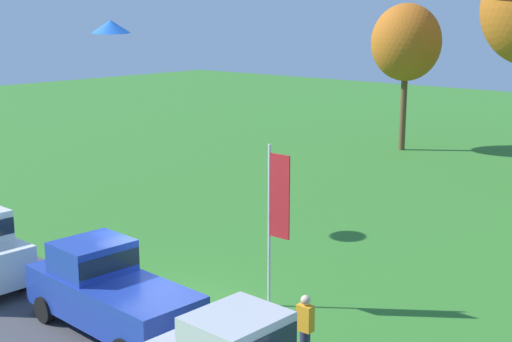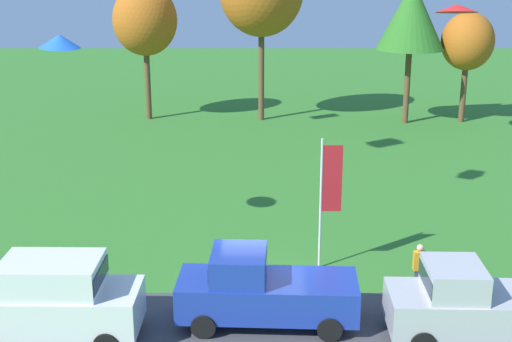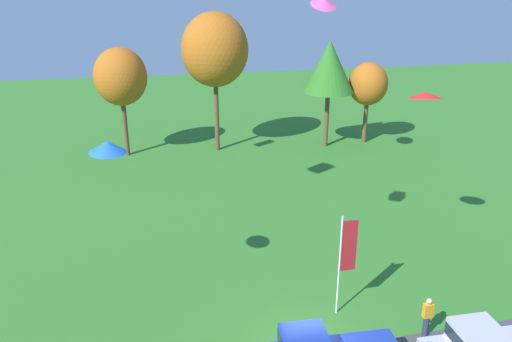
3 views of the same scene
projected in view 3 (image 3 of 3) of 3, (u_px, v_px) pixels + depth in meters
person_beside_suv at (427, 317)px, 19.02m from camera, size 0.36×0.24×1.71m
tree_far_left at (120, 77)px, 37.27m from camera, size 3.95×3.95×8.35m
tree_left_of_center at (215, 50)px, 37.81m from camera, size 5.12×5.12×10.81m
tree_right_of_center at (329, 67)px, 39.27m from camera, size 4.07×4.07×8.59m
tree_center_back at (368, 84)px, 40.85m from camera, size 3.19×3.19×6.73m
flag_banner at (346, 253)px, 19.74m from camera, size 0.71×0.08×4.44m
kite_delta_topmost at (107, 147)px, 17.88m from camera, size 1.90×1.90×0.51m
kite_delta_high_left at (324, 2)px, 29.27m from camera, size 1.67×1.68×1.03m
kite_delta_mid_center at (425, 95)px, 21.67m from camera, size 1.56×1.58×0.46m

